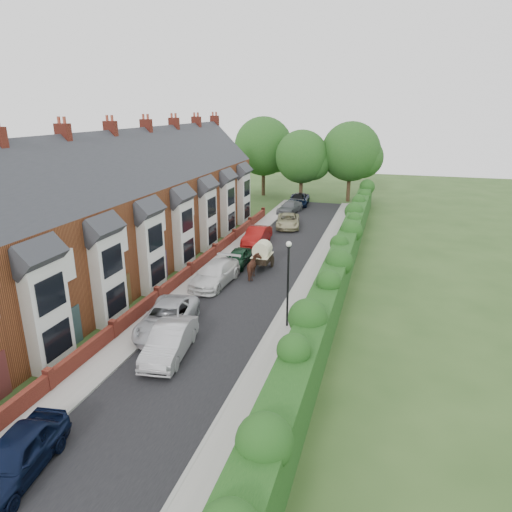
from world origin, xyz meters
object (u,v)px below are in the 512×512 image
Objects in this scene: car_silver_a at (170,341)px; car_green at (238,258)px; car_white at (215,274)px; car_navy at (16,456)px; horse_cart at (262,253)px; car_grey at (290,207)px; horse at (254,267)px; car_red at (257,236)px; car_black at (298,199)px; car_silver_b at (167,318)px; car_beige at (288,221)px; lamppost at (288,274)px.

car_silver_a reaches higher than car_green.
car_navy is at bearing -86.14° from car_white.
car_grey is at bearing 96.37° from horse_cart.
horse is at bearing -51.38° from car_green.
car_red is 1.03× the size of car_black.
car_beige is (1.38, 24.52, -0.08)m from car_silver_b.
car_navy is at bearing -93.65° from car_green.
car_green is 3.08m from horse.
car_white is 17.21m from car_beige.
car_white is (-0.02, 18.48, 0.01)m from car_navy.
horse_cart reaches higher than car_beige.
car_white is at bearing 30.08° from horse.
car_black reaches higher than car_white.
horse reaches higher than car_silver_a.
car_black is at bearing 90.40° from car_red.
car_black reaches higher than car_grey.
car_grey is (0.08, 31.28, -0.10)m from car_silver_b.
car_navy is 22.72m from horse_cart.
car_green is at bearing -86.66° from car_red.
horse_cart reaches higher than car_navy.
horse reaches higher than car_green.
lamppost reaches higher than car_silver_a.
car_navy is 47.15m from car_black.
car_silver_a is at bearing -88.41° from car_green.
car_black is (-6.26, 33.75, -2.51)m from lamppost.
car_silver_a reaches higher than car_navy.
car_white reaches higher than car_grey.
horse reaches higher than car_red.
car_beige is (1.38, 35.63, -0.07)m from car_navy.
car_white is 3.00m from horse.
car_black reaches higher than car_beige.
car_grey is at bearing 87.48° from car_green.
car_beige reaches higher than car_green.
lamppost is 11.43m from car_green.
car_green is (0.25, 22.67, -0.10)m from car_navy.
car_white is at bearing -89.16° from car_red.
car_silver_a is at bearing -69.53° from car_silver_b.
car_navy reaches higher than car_beige.
horse_cart is (0.91, 13.91, 0.48)m from car_silver_a.
car_grey is (-1.30, 33.71, -0.12)m from car_silver_a.
car_silver_a is at bearing -100.70° from car_beige.
horse_cart is at bearing 69.49° from car_silver_b.
car_beige is (1.13, 12.96, 0.03)m from car_green.
car_red is 1.54× the size of horse_cart.
lamppost is 1.11× the size of car_grey.
horse_cart is (2.31, -6.34, 0.49)m from car_red.
car_silver_a reaches higher than car_black.
horse is 2.26m from horse_cart.
car_beige is at bearing 94.01° from horse_cart.
car_silver_b is 1.43× the size of car_green.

